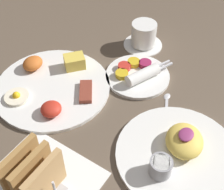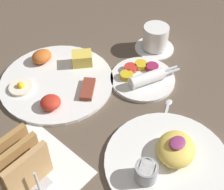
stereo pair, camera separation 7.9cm
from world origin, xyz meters
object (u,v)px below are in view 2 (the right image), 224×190
object	(u,v)px
plate_condiments	(143,77)
toast_rack	(19,164)
plate_breakfast	(57,79)
plate_foreground	(168,160)
coffee_cup	(155,39)

from	to	relation	value
plate_condiments	toast_rack	size ratio (longest dim) A/B	1.54
plate_breakfast	plate_condiments	bearing A→B (deg)	-46.75
plate_foreground	toast_rack	world-z (taller)	toast_rack
toast_rack	plate_breakfast	bearing A→B (deg)	34.97
plate_breakfast	plate_foreground	size ratio (longest dim) A/B	1.12
coffee_cup	plate_condiments	bearing A→B (deg)	-156.16
plate_breakfast	plate_foreground	distance (m)	0.38
toast_rack	coffee_cup	xyz separation A→B (m)	(0.54, 0.06, -0.02)
coffee_cup	plate_foreground	bearing A→B (deg)	-139.67
plate_condiments	plate_breakfast	bearing A→B (deg)	133.25
plate_condiments	coffee_cup	bearing A→B (deg)	23.84
plate_breakfast	toast_rack	size ratio (longest dim) A/B	2.68
plate_breakfast	toast_rack	distance (m)	0.30
toast_rack	coffee_cup	size ratio (longest dim) A/B	0.97
plate_condiments	plate_foreground	bearing A→B (deg)	-130.53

